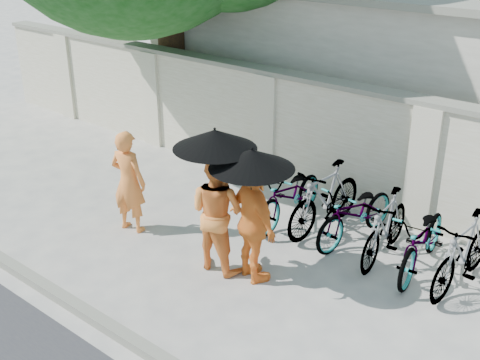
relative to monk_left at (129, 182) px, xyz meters
The scene contains 14 objects.
ground 1.68m from the monk_left, ahead, with size 80.00×80.00×0.00m, color beige.
kerb 2.50m from the monk_left, 52.40° to the right, with size 40.00×0.16×0.12m, color gray.
compound_wall 3.89m from the monk_left, 50.90° to the left, with size 20.00×0.30×2.00m, color silver.
monk_left is the anchor object (origin of this frame).
monk_center 1.78m from the monk_left, ahead, with size 0.84×0.65×1.72m, color orange.
parasol_center 2.15m from the monk_left, ahead, with size 1.10×1.10×1.10m.
monk_right 2.37m from the monk_left, ahead, with size 1.00×0.42×1.71m, color orange.
parasol_right 2.58m from the monk_left, ahead, with size 1.10×1.10×0.96m.
bike_0 2.56m from the monk_left, 45.42° to the left, with size 0.62×1.78×0.93m, color #B1B1B1.
bike_1 3.05m from the monk_left, 39.48° to the left, with size 0.51×1.81×1.09m, color #B1B1B1.
bike_2 3.50m from the monk_left, 33.46° to the left, with size 0.62×1.78×0.93m, color #B1B1B1.
bike_3 3.90m from the monk_left, 26.71° to the left, with size 0.47×1.66×1.00m, color #B1B1B1.
bike_4 4.42m from the monk_left, 23.75° to the left, with size 0.63×1.80×0.95m, color #B1B1B1.
bike_5 4.92m from the monk_left, 20.53° to the left, with size 0.49×1.72×1.03m, color #B1B1B1.
Camera 1 is at (5.23, -5.22, 4.59)m, focal length 45.00 mm.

